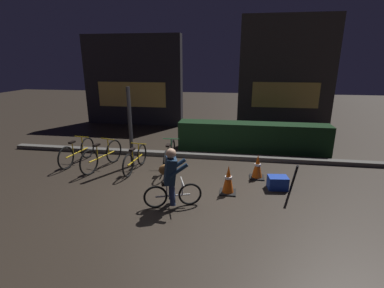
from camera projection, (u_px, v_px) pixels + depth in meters
The scene contains 15 objects.
ground_plane at pixel (180, 187), 6.60m from camera, with size 40.00×40.00×0.00m, color #2D261E.
sidewalk_curb at pixel (194, 155), 8.66m from camera, with size 12.00×0.24×0.12m, color #56544F.
hedge_row at pixel (252, 137), 9.13m from camera, with size 4.80×0.70×0.93m, color black.
storefront_left at pixel (133, 81), 12.69m from camera, with size 4.46×0.54×3.96m.
storefront_right at pixel (286, 72), 12.24m from camera, with size 4.06×0.54×4.72m.
street_post at pixel (130, 128), 7.65m from camera, with size 0.10×0.10×2.20m, color #2D2D33.
parked_bike_leftmost at pixel (77, 152), 8.06m from camera, with size 0.46×1.59×0.74m.
parked_bike_left_mid at pixel (102, 156), 7.69m from camera, with size 0.52×1.64×0.77m.
parked_bike_center_left at pixel (135, 159), 7.54m from camera, with size 0.46×1.50×0.69m.
parked_bike_center_right at pixel (170, 157), 7.62m from camera, with size 0.46×1.72×0.79m.
traffic_cone_near at pixel (228, 180), 6.25m from camera, with size 0.36×0.36×0.66m.
traffic_cone_far at pixel (257, 167), 7.06m from camera, with size 0.36×0.36×0.62m.
blue_crate at pixel (278, 183), 6.50m from camera, with size 0.44×0.32×0.30m, color #193DB7.
cyclist at pixel (171, 178), 5.59m from camera, with size 1.14×0.50×1.25m.
closed_umbrella at pixel (294, 178), 6.16m from camera, with size 0.05×0.05×0.85m, color black.
Camera 1 is at (1.22, -5.91, 2.88)m, focal length 26.29 mm.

